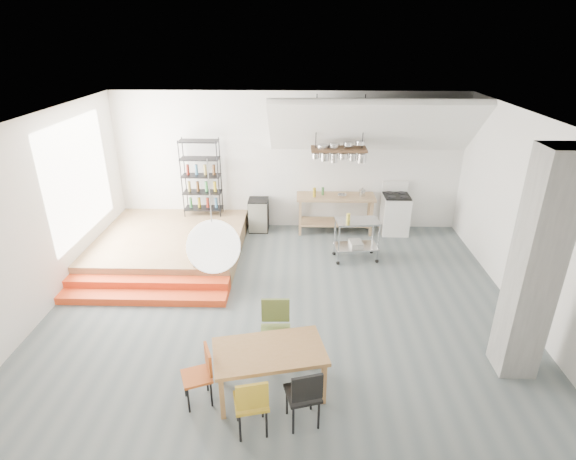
{
  "coord_description": "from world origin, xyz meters",
  "views": [
    {
      "loc": [
        0.26,
        -6.65,
        4.4
      ],
      "look_at": [
        0.06,
        0.8,
        1.08
      ],
      "focal_mm": 28.0,
      "sensor_mm": 36.0,
      "label": 1
    }
  ],
  "objects_px": {
    "dining_table": "(269,355)",
    "stove": "(395,213)",
    "rolling_cart": "(357,234)",
    "mini_fridge": "(259,215)"
  },
  "relations": [
    {
      "from": "dining_table",
      "to": "stove",
      "type": "bearing_deg",
      "value": 50.79
    },
    {
      "from": "rolling_cart",
      "to": "mini_fridge",
      "type": "relative_size",
      "value": 1.21
    },
    {
      "from": "rolling_cart",
      "to": "dining_table",
      "type": "bearing_deg",
      "value": -119.0
    },
    {
      "from": "stove",
      "to": "rolling_cart",
      "type": "height_order",
      "value": "stove"
    },
    {
      "from": "stove",
      "to": "dining_table",
      "type": "xyz_separation_m",
      "value": [
        -2.61,
        -5.22,
        0.12
      ]
    },
    {
      "from": "stove",
      "to": "rolling_cart",
      "type": "relative_size",
      "value": 1.25
    },
    {
      "from": "stove",
      "to": "dining_table",
      "type": "relative_size",
      "value": 0.75
    },
    {
      "from": "dining_table",
      "to": "rolling_cart",
      "type": "height_order",
      "value": "rolling_cart"
    },
    {
      "from": "stove",
      "to": "mini_fridge",
      "type": "distance_m",
      "value": 3.21
    },
    {
      "from": "dining_table",
      "to": "mini_fridge",
      "type": "height_order",
      "value": "mini_fridge"
    }
  ]
}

